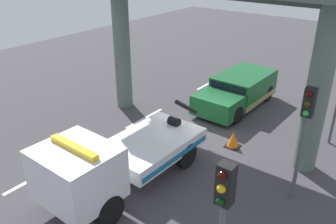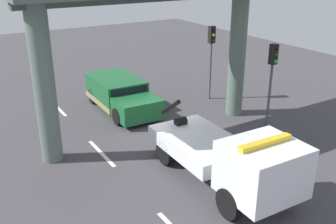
{
  "view_description": "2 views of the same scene",
  "coord_description": "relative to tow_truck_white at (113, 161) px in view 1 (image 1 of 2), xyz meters",
  "views": [
    {
      "loc": [
        11.41,
        7.33,
        7.62
      ],
      "look_at": [
        1.68,
        -0.11,
        1.76
      ],
      "focal_mm": 37.45,
      "sensor_mm": 36.0,
      "label": 1
    },
    {
      "loc": [
        13.51,
        -7.87,
        7.48
      ],
      "look_at": [
        0.53,
        0.05,
        1.4
      ],
      "focal_mm": 41.56,
      "sensor_mm": 36.0,
      "label": 2
    }
  ],
  "objects": [
    {
      "name": "ground_plane",
      "position": [
        -4.81,
        0.02,
        -1.25
      ],
      "size": [
        60.0,
        40.0,
        0.1
      ],
      "primitive_type": "cube",
      "color": "#423F44"
    },
    {
      "name": "lane_stripe_west",
      "position": [
        -10.81,
        -2.81,
        -1.2
      ],
      "size": [
        2.6,
        0.16,
        0.01
      ],
      "primitive_type": "cube",
      "color": "silver",
      "rests_on": "ground"
    },
    {
      "name": "lane_stripe_mid",
      "position": [
        -4.81,
        -2.81,
        -1.2
      ],
      "size": [
        2.6,
        0.16,
        0.01
      ],
      "primitive_type": "cube",
      "color": "silver",
      "rests_on": "ground"
    },
    {
      "name": "lane_stripe_east",
      "position": [
        1.19,
        -2.81,
        -1.2
      ],
      "size": [
        2.6,
        0.16,
        0.01
      ],
      "primitive_type": "cube",
      "color": "silver",
      "rests_on": "ground"
    },
    {
      "name": "tow_truck_white",
      "position": [
        0.0,
        0.0,
        0.0
      ],
      "size": [
        7.28,
        2.53,
        2.46
      ],
      "color": "white",
      "rests_on": "ground"
    },
    {
      "name": "towed_van_green",
      "position": [
        -8.98,
        0.02,
        -0.42
      ],
      "size": [
        5.24,
        2.31,
        1.58
      ],
      "color": "#195B2D",
      "rests_on": "ground"
    },
    {
      "name": "traffic_light_far",
      "position": [
        -3.29,
        4.95,
        1.67
      ],
      "size": [
        0.39,
        0.32,
        3.93
      ],
      "color": "#515456",
      "rests_on": "ground"
    },
    {
      "name": "traffic_light_mid",
      "position": [
        1.71,
        4.95,
        1.72
      ],
      "size": [
        0.39,
        0.32,
        4.0
      ],
      "color": "#515456",
      "rests_on": "ground"
    },
    {
      "name": "traffic_cone_orange",
      "position": [
        -5.05,
        1.84,
        -0.88
      ],
      "size": [
        0.57,
        0.57,
        0.67
      ],
      "color": "orange",
      "rests_on": "ground"
    }
  ]
}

